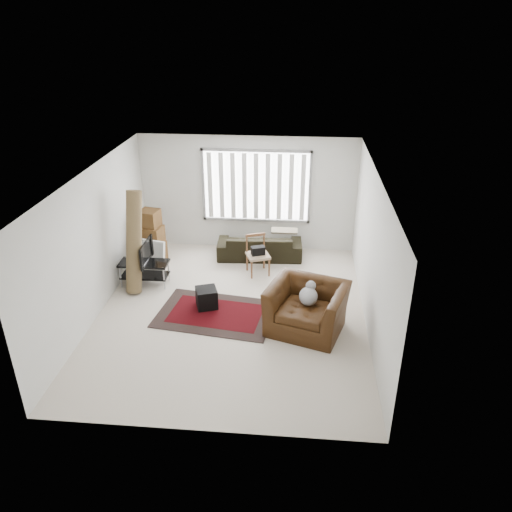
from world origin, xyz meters
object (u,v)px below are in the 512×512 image
Objects in this scene: tv_stand at (144,268)px; armchair at (307,305)px; moving_boxes at (152,238)px; side_chair at (258,253)px; sofa at (260,242)px.

tv_stand is 0.63× the size of armchair.
side_chair is (2.42, -0.35, -0.10)m from moving_boxes.
sofa is 2.25× the size of side_chair.
tv_stand is 1.18× the size of side_chair.
tv_stand is at bearing 176.03° from armchair.
armchair is at bearing 107.52° from sofa.
moving_boxes is 2.44m from sofa.
sofa is (2.28, 1.50, 0.01)m from tv_stand.
side_chair is 2.31m from armchair.
armchair reaches higher than sofa.
sofa reaches higher than tv_stand.
moving_boxes is 2.45m from side_chair.
armchair reaches higher than tv_stand.
moving_boxes is (-0.12, 1.05, 0.21)m from tv_stand.
side_chair is (2.30, 0.70, 0.11)m from tv_stand.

